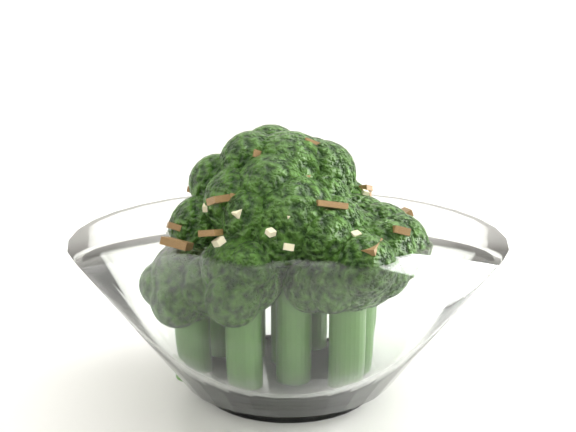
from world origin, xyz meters
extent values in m
cube|color=white|center=(0.05, -0.14, 0.73)|extent=(1.31, 0.98, 0.04)
cylinder|color=white|center=(-0.08, -0.25, 0.75)|extent=(0.10, 0.10, 0.01)
cylinder|color=#275215|center=(-0.08, -0.25, 0.81)|extent=(0.02, 0.02, 0.09)
sphere|color=#20480D|center=(-0.08, -0.25, 0.87)|extent=(0.06, 0.06, 0.06)
cylinder|color=#275215|center=(-0.06, -0.23, 0.80)|extent=(0.02, 0.02, 0.08)
sphere|color=#20480D|center=(-0.06, -0.23, 0.86)|extent=(0.05, 0.05, 0.05)
cylinder|color=#275215|center=(-0.10, -0.24, 0.80)|extent=(0.02, 0.02, 0.08)
sphere|color=#20480D|center=(-0.10, -0.24, 0.86)|extent=(0.05, 0.05, 0.05)
cylinder|color=#275215|center=(-0.08, -0.28, 0.80)|extent=(0.02, 0.02, 0.08)
sphere|color=#20480D|center=(-0.08, -0.28, 0.85)|extent=(0.05, 0.05, 0.05)
cylinder|color=#275215|center=(-0.04, -0.25, 0.79)|extent=(0.02, 0.02, 0.06)
sphere|color=#20480D|center=(-0.04, -0.25, 0.84)|extent=(0.05, 0.05, 0.05)
cylinder|color=#275215|center=(-0.12, -0.24, 0.79)|extent=(0.02, 0.02, 0.06)
sphere|color=#20480D|center=(-0.12, -0.24, 0.83)|extent=(0.05, 0.05, 0.05)
cylinder|color=#275215|center=(-0.05, -0.29, 0.79)|extent=(0.02, 0.02, 0.06)
sphere|color=#20480D|center=(-0.05, -0.29, 0.83)|extent=(0.05, 0.05, 0.05)
cylinder|color=#275215|center=(-0.11, -0.28, 0.79)|extent=(0.02, 0.02, 0.05)
sphere|color=#20480D|center=(-0.11, -0.28, 0.83)|extent=(0.04, 0.04, 0.04)
cylinder|color=#275215|center=(-0.03, -0.22, 0.79)|extent=(0.02, 0.02, 0.04)
sphere|color=#20480D|center=(-0.03, -0.22, 0.82)|extent=(0.04, 0.04, 0.04)
cylinder|color=#275215|center=(-0.13, -0.26, 0.78)|extent=(0.02, 0.02, 0.04)
sphere|color=#20480D|center=(-0.13, -0.26, 0.82)|extent=(0.04, 0.04, 0.04)
cylinder|color=#275215|center=(-0.07, -0.20, 0.79)|extent=(0.02, 0.02, 0.05)
sphere|color=#20480D|center=(-0.07, -0.20, 0.82)|extent=(0.04, 0.04, 0.04)
cylinder|color=#275215|center=(-0.05, -0.27, 0.79)|extent=(0.02, 0.02, 0.06)
sphere|color=#20480D|center=(-0.05, -0.27, 0.84)|extent=(0.04, 0.04, 0.04)
cylinder|color=#275215|center=(-0.05, -0.27, 0.79)|extent=(0.02, 0.02, 0.05)
sphere|color=#20480D|center=(-0.05, -0.27, 0.83)|extent=(0.05, 0.05, 0.05)
cube|color=brown|center=(-0.05, -0.22, 0.86)|extent=(0.01, 0.02, 0.01)
cube|color=brown|center=(-0.12, -0.28, 0.86)|extent=(0.02, 0.01, 0.01)
cube|color=brown|center=(-0.06, -0.29, 0.86)|extent=(0.02, 0.01, 0.01)
cube|color=brown|center=(-0.06, -0.24, 0.88)|extent=(0.02, 0.02, 0.01)
cube|color=brown|center=(-0.09, -0.25, 0.88)|extent=(0.01, 0.01, 0.01)
cube|color=brown|center=(-0.11, -0.28, 0.86)|extent=(0.02, 0.01, 0.01)
cube|color=brown|center=(-0.08, -0.24, 0.89)|extent=(0.01, 0.02, 0.01)
cube|color=brown|center=(-0.03, -0.29, 0.85)|extent=(0.01, 0.02, 0.01)
cube|color=brown|center=(-0.07, -0.19, 0.85)|extent=(0.01, 0.02, 0.01)
cube|color=brown|center=(-0.09, -0.22, 0.87)|extent=(0.01, 0.01, 0.01)
cube|color=brown|center=(-0.06, -0.25, 0.88)|extent=(0.02, 0.01, 0.01)
cube|color=brown|center=(-0.04, -0.24, 0.86)|extent=(0.02, 0.01, 0.01)
cube|color=brown|center=(-0.11, -0.27, 0.86)|extent=(0.01, 0.02, 0.01)
cube|color=brown|center=(-0.05, -0.31, 0.85)|extent=(0.02, 0.02, 0.01)
cube|color=brown|center=(-0.10, -0.26, 0.88)|extent=(0.01, 0.01, 0.01)
cube|color=brown|center=(-0.11, -0.22, 0.86)|extent=(0.02, 0.02, 0.01)
cube|color=brown|center=(-0.11, -0.21, 0.86)|extent=(0.01, 0.02, 0.01)
cube|color=brown|center=(-0.03, -0.21, 0.85)|extent=(0.01, 0.02, 0.01)
cube|color=brown|center=(-0.07, -0.24, 0.88)|extent=(0.01, 0.02, 0.01)
cube|color=brown|center=(-0.07, -0.28, 0.87)|extent=(0.02, 0.02, 0.01)
cube|color=brown|center=(-0.02, -0.24, 0.84)|extent=(0.01, 0.01, 0.01)
cube|color=brown|center=(-0.08, -0.24, 0.89)|extent=(0.01, 0.02, 0.01)
cube|color=brown|center=(-0.08, -0.20, 0.86)|extent=(0.02, 0.01, 0.01)
cube|color=brown|center=(-0.14, -0.26, 0.85)|extent=(0.01, 0.01, 0.01)
cube|color=brown|center=(-0.10, -0.27, 0.87)|extent=(0.01, 0.02, 0.01)
cube|color=brown|center=(-0.11, -0.24, 0.87)|extent=(0.01, 0.01, 0.00)
cube|color=brown|center=(-0.10, -0.25, 0.88)|extent=(0.01, 0.02, 0.01)
cube|color=brown|center=(-0.04, -0.20, 0.85)|extent=(0.02, 0.02, 0.01)
cube|color=brown|center=(-0.04, -0.20, 0.85)|extent=(0.02, 0.02, 0.00)
cube|color=brown|center=(-0.12, -0.29, 0.85)|extent=(0.01, 0.02, 0.01)
cube|color=brown|center=(-0.08, -0.28, 0.87)|extent=(0.02, 0.02, 0.01)
cube|color=brown|center=(-0.05, -0.24, 0.87)|extent=(0.01, 0.02, 0.01)
cube|color=brown|center=(-0.13, -0.22, 0.86)|extent=(0.02, 0.01, 0.01)
cube|color=brown|center=(-0.12, -0.23, 0.86)|extent=(0.02, 0.02, 0.01)
cube|color=brown|center=(-0.06, -0.25, 0.88)|extent=(0.02, 0.01, 0.01)
cube|color=brown|center=(-0.09, -0.20, 0.86)|extent=(0.01, 0.02, 0.01)
cube|color=brown|center=(-0.14, -0.28, 0.84)|extent=(0.02, 0.01, 0.01)
cube|color=brown|center=(-0.07, -0.26, 0.89)|extent=(0.02, 0.01, 0.01)
cube|color=beige|center=(-0.10, -0.23, 0.87)|extent=(0.01, 0.01, 0.00)
cube|color=beige|center=(-0.09, -0.22, 0.87)|extent=(0.01, 0.01, 0.01)
cube|color=beige|center=(-0.12, -0.30, 0.85)|extent=(0.01, 0.01, 0.01)
cube|color=beige|center=(-0.05, -0.21, 0.85)|extent=(0.01, 0.01, 0.01)
cube|color=beige|center=(-0.09, -0.31, 0.85)|extent=(0.01, 0.01, 0.01)
cube|color=beige|center=(-0.05, -0.25, 0.88)|extent=(0.01, 0.00, 0.00)
cube|color=beige|center=(-0.05, -0.30, 0.85)|extent=(0.01, 0.01, 0.00)
cube|color=beige|center=(-0.11, -0.29, 0.86)|extent=(0.01, 0.01, 0.01)
cube|color=beige|center=(-0.05, -0.21, 0.85)|extent=(0.01, 0.01, 0.01)
cube|color=beige|center=(-0.11, -0.21, 0.85)|extent=(0.01, 0.01, 0.00)
cube|color=beige|center=(-0.12, -0.27, 0.86)|extent=(0.01, 0.01, 0.00)
cube|color=beige|center=(-0.09, -0.30, 0.85)|extent=(0.01, 0.01, 0.00)
cube|color=beige|center=(-0.08, -0.30, 0.86)|extent=(0.01, 0.01, 0.00)
cube|color=beige|center=(-0.04, -0.25, 0.86)|extent=(0.00, 0.00, 0.00)
cube|color=beige|center=(-0.07, -0.29, 0.87)|extent=(0.01, 0.01, 0.01)
cube|color=beige|center=(-0.07, -0.24, 0.89)|extent=(0.01, 0.01, 0.01)
cube|color=beige|center=(-0.11, -0.25, 0.87)|extent=(0.01, 0.01, 0.00)
cube|color=beige|center=(-0.10, -0.27, 0.88)|extent=(0.01, 0.01, 0.00)
cube|color=beige|center=(-0.06, -0.30, 0.86)|extent=(0.01, 0.01, 0.00)
cube|color=beige|center=(-0.11, -0.26, 0.87)|extent=(0.01, 0.01, 0.00)
cube|color=beige|center=(-0.07, -0.27, 0.88)|extent=(0.01, 0.00, 0.00)
cube|color=beige|center=(-0.08, -0.24, 0.89)|extent=(0.01, 0.01, 0.01)
cube|color=beige|center=(-0.07, -0.27, 0.88)|extent=(0.01, 0.01, 0.00)
camera|label=1|loc=(-0.13, -0.71, 0.96)|focal=55.00mm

